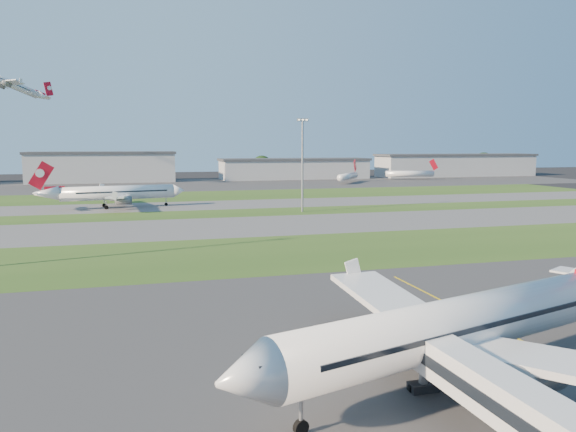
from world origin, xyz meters
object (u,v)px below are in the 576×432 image
object	(u,v)px
jet_bridge	(514,404)
mini_jet_near	(348,176)
airliner_parked	(464,325)
airliner_taxiing	(117,193)
mini_jet_far	(410,174)
light_mast_centre	(302,159)

from	to	relation	value
jet_bridge	mini_jet_near	world-z (taller)	mini_jet_near
airliner_parked	mini_jet_near	xyz separation A→B (m)	(76.78, 219.72, -1.38)
airliner_taxiing	mini_jet_far	bearing A→B (deg)	-154.74
airliner_parked	mini_jet_far	size ratio (longest dim) A/B	1.46
mini_jet_near	light_mast_centre	bearing A→B (deg)	-169.90
jet_bridge	airliner_parked	world-z (taller)	airliner_parked
jet_bridge	mini_jet_far	size ratio (longest dim) A/B	0.95
airliner_parked	light_mast_centre	size ratio (longest dim) A/B	1.61
light_mast_centre	airliner_taxiing	bearing A→B (deg)	154.48
airliner_parked	mini_jet_near	world-z (taller)	airliner_parked
mini_jet_near	light_mast_centre	world-z (taller)	light_mast_centre
airliner_parked	mini_jet_near	distance (m)	232.76
jet_bridge	mini_jet_near	xyz separation A→B (m)	(80.88, 231.10, -0.73)
airliner_parked	jet_bridge	bearing A→B (deg)	-126.32
airliner_parked	mini_jet_near	size ratio (longest dim) A/B	1.75
airliner_taxiing	light_mast_centre	xyz separation A→B (m)	(50.15, -23.94, 10.38)
airliner_taxiing	jet_bridge	bearing A→B (deg)	91.18
airliner_parked	light_mast_centre	distance (m)	114.21
jet_bridge	mini_jet_near	distance (m)	244.85
airliner_parked	airliner_taxiing	distance (m)	138.95
mini_jet_near	airliner_taxiing	bearing A→B (deg)	165.88
jet_bridge	mini_jet_near	size ratio (longest dim) A/B	1.13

